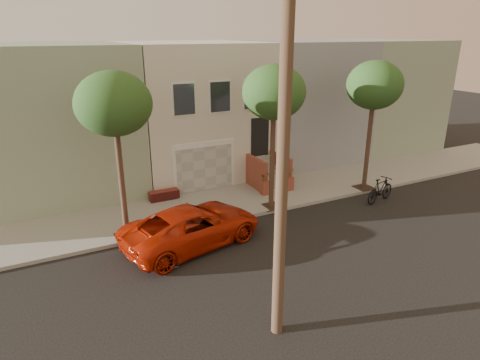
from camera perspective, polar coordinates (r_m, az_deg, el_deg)
name	(u,v)px	position (r m, az deg, el deg)	size (l,w,h in m)	color
ground	(301,253)	(15.65, 8.41, -9.86)	(90.00, 90.00, 0.00)	black
sidewalk	(237,201)	(19.76, -0.38, -2.88)	(40.00, 3.70, 0.15)	gray
house_row	(192,107)	(23.97, -6.65, 9.93)	(33.10, 11.70, 7.00)	beige
tree_left	(114,105)	(15.34, -16.96, 9.83)	(2.70, 2.57, 6.30)	#2D2116
tree_mid	(274,93)	(17.61, 4.69, 11.78)	(2.70, 2.57, 6.30)	#2D2116
tree_right	(375,86)	(20.97, 18.00, 12.18)	(2.70, 2.57, 6.30)	#2D2116
pickup_truck	(192,226)	(15.83, -6.54, -6.32)	(2.50, 5.43, 1.51)	#BC2008
motorcycle	(380,190)	(20.76, 18.72, -1.28)	(0.56, 1.99, 1.20)	black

